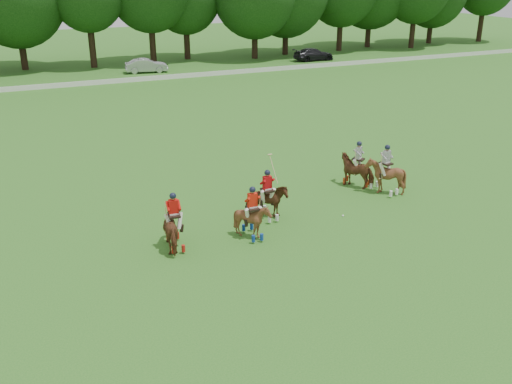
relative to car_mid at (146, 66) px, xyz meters
name	(u,v)px	position (x,y,z in m)	size (l,w,h in m)	color
ground	(305,264)	(-4.41, -42.50, -0.71)	(180.00, 180.00, 0.00)	#25631C
boundary_rail	(112,81)	(-4.41, -4.50, -0.49)	(120.00, 0.10, 0.44)	white
car_mid	(146,66)	(0.00, 0.00, 0.00)	(1.50, 4.30, 1.42)	#AEAFB4
car_right	(314,54)	(19.71, 0.00, -0.02)	(1.94, 4.78, 1.39)	black
polo_red_a	(175,228)	(-8.45, -39.22, 0.13)	(1.22, 1.99, 2.32)	#502B15
polo_red_b	(267,202)	(-3.97, -38.15, 0.09)	(1.60, 1.39, 2.80)	#502B15
polo_red_c	(252,220)	(-5.30, -39.61, 0.08)	(1.25, 1.40, 2.22)	#502B15
polo_stripe_a	(357,170)	(1.86, -36.34, 0.13)	(1.83, 2.06, 2.32)	#502B15
polo_stripe_b	(385,176)	(2.52, -37.73, 0.19)	(1.71, 1.85, 2.45)	#502B15
polo_ball	(343,216)	(-0.82, -39.36, -0.66)	(0.09, 0.09, 0.09)	white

